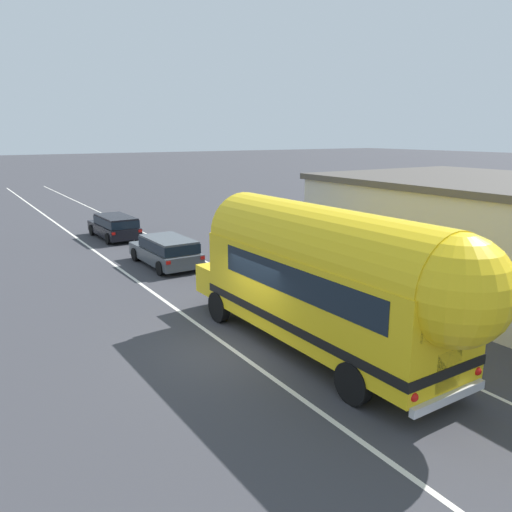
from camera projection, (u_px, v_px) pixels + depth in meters
The scene contains 5 objects.
ground_plane at pixel (233, 350), 14.46m from camera, with size 300.00×300.00×0.00m, color #38383D.
lane_markings at pixel (146, 257), 25.30m from camera, with size 4.06×80.00×0.01m.
painted_bus at pixel (331, 277), 13.45m from camera, with size 2.76×10.76×4.12m.
car_lead at pixel (167, 250), 23.42m from camera, with size 2.05×4.56×1.37m.
car_second at pixel (115, 225), 29.58m from camera, with size 1.99×4.61×1.37m.
Camera 1 is at (-6.55, -11.75, 5.99)m, focal length 35.76 mm.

